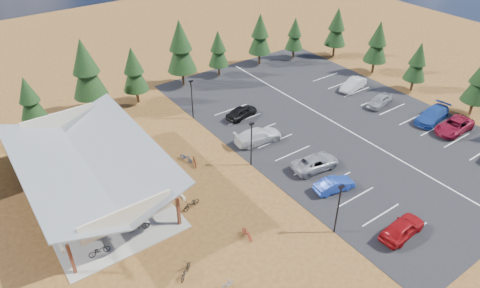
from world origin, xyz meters
TOP-DOWN VIEW (x-y plane):
  - ground at (0.00, 0.00)m, footprint 140.00×140.00m
  - asphalt_lot at (18.50, 3.00)m, footprint 27.00×44.00m
  - concrete_pad at (-10.00, 7.00)m, footprint 10.60×18.60m
  - bike_pavilion at (-10.00, 7.00)m, footprint 11.65×19.40m
  - lamp_post_0 at (5.00, -10.00)m, footprint 0.50×0.25m
  - lamp_post_1 at (5.00, 2.00)m, footprint 0.50×0.25m
  - lamp_post_2 at (5.00, 14.00)m, footprint 0.50×0.25m
  - trash_bin_0 at (-2.58, 3.21)m, footprint 0.60×0.60m
  - trash_bin_1 at (-3.67, 4.51)m, footprint 0.60×0.60m
  - pine_2 at (-11.42, 22.20)m, footprint 2.99×2.99m
  - pine_3 at (-4.40, 22.71)m, footprint 4.16×4.16m
  - pine_4 at (1.20, 21.88)m, footprint 3.30×3.30m
  - pine_5 at (8.62, 22.89)m, footprint 4.07×4.07m
  - pine_6 at (14.52, 22.71)m, footprint 2.96×2.96m
  - pine_7 at (22.03, 22.62)m, footprint 3.43×3.43m
  - pine_8 at (27.97, 21.34)m, footprint 2.86×2.86m
  - pine_11 at (33.66, 3.06)m, footprint 2.97×2.97m
  - pine_12 at (33.92, 10.12)m, footprint 3.38×3.38m
  - pine_13 at (33.94, 18.22)m, footprint 3.39×3.39m
  - bike_0 at (-12.38, -0.76)m, footprint 1.82×0.73m
  - bike_1 at (-10.81, 6.38)m, footprint 1.87×0.83m
  - bike_2 at (-11.02, 9.65)m, footprint 1.79×1.06m
  - bike_3 at (-10.93, 12.98)m, footprint 1.68×0.75m
  - bike_4 at (-8.68, -0.08)m, footprint 2.02×1.13m
  - bike_5 at (-8.49, 5.10)m, footprint 1.66×0.89m
  - bike_6 at (-7.28, 7.45)m, footprint 1.80×0.86m
  - bike_7 at (-8.20, 14.55)m, footprint 1.50×0.52m
  - bike_11 at (-1.50, -6.14)m, footprint 0.53×1.56m
  - bike_12 at (-7.73, -6.57)m, footprint 1.86×1.70m
  - bike_13 at (-5.86, -9.47)m, footprint 1.53×0.72m
  - bike_14 at (-0.19, 6.61)m, footprint 1.03×1.82m
  - bike_15 at (0.19, 5.45)m, footprint 0.90×1.60m
  - bike_16 at (-3.48, -0.18)m, footprint 2.01×1.13m
  - car_0 at (9.37, -13.58)m, footprint 4.86×2.24m
  - car_1 at (9.05, -6.04)m, footprint 4.31×2.19m
  - car_2 at (10.04, -2.38)m, footprint 5.43×2.97m
  - car_3 at (8.30, 5.04)m, footprint 5.84×2.97m
  - car_4 at (9.99, 10.65)m, footprint 4.60×2.50m
  - car_6 at (28.35, -6.62)m, footprint 5.61×2.77m
  - car_7 at (28.45, -3.63)m, footprint 5.96×3.12m
  - car_8 at (26.32, 2.68)m, footprint 4.49×2.44m
  - car_9 at (27.14, 7.88)m, footprint 4.86×2.47m

SIDE VIEW (x-z plane):
  - ground at x=0.00m, z-range 0.00..0.00m
  - asphalt_lot at x=18.50m, z-range 0.00..0.04m
  - concrete_pad at x=-10.00m, z-range 0.00..0.10m
  - bike_13 at x=-5.86m, z-range 0.00..0.88m
  - trash_bin_0 at x=-2.58m, z-range 0.00..0.90m
  - trash_bin_1 at x=-3.67m, z-range 0.00..0.90m
  - bike_14 at x=-0.19m, z-range 0.00..0.90m
  - bike_11 at x=-1.50m, z-range 0.00..0.93m
  - bike_15 at x=0.19m, z-range 0.00..0.93m
  - bike_12 at x=-7.73m, z-range 0.00..0.98m
  - bike_16 at x=-3.48m, z-range 0.00..1.00m
  - bike_7 at x=-8.20m, z-range 0.10..0.99m
  - bike_2 at x=-11.02m, z-range 0.10..0.99m
  - bike_6 at x=-7.28m, z-range 0.10..1.01m
  - bike_0 at x=-12.38m, z-range 0.10..1.04m
  - bike_5 at x=-8.49m, z-range 0.10..1.06m
  - bike_3 at x=-10.93m, z-range 0.10..1.08m
  - bike_4 at x=-8.68m, z-range 0.10..1.10m
  - bike_1 at x=-10.81m, z-range 0.10..1.18m
  - car_1 at x=9.05m, z-range 0.04..1.40m
  - car_2 at x=10.04m, z-range 0.04..1.48m
  - car_8 at x=26.32m, z-range 0.04..1.49m
  - car_4 at x=9.99m, z-range 0.04..1.52m
  - car_9 at x=27.14m, z-range 0.04..1.57m
  - car_6 at x=28.35m, z-range 0.04..1.57m
  - car_0 at x=9.37m, z-range 0.04..1.65m
  - car_3 at x=8.30m, z-range 0.04..1.66m
  - car_7 at x=28.45m, z-range 0.04..1.69m
  - lamp_post_0 at x=5.00m, z-range 0.41..5.55m
  - lamp_post_1 at x=5.00m, z-range 0.41..5.55m
  - lamp_post_2 at x=5.00m, z-range 0.41..5.55m
  - bike_pavilion at x=-10.00m, z-range 1.34..6.31m
  - pine_8 at x=27.97m, z-range 0.73..7.38m
  - pine_6 at x=14.52m, z-range 0.76..7.64m
  - pine_11 at x=33.66m, z-range 0.76..7.67m
  - pine_2 at x=-11.42m, z-range 0.76..7.72m
  - pine_4 at x=1.20m, z-range 0.85..8.54m
  - pine_12 at x=33.92m, z-range 0.87..8.73m
  - pine_13 at x=33.94m, z-range 0.87..8.77m
  - pine_7 at x=22.03m, z-range 0.88..8.88m
  - pine_5 at x=8.62m, z-range 1.05..10.52m
  - pine_3 at x=-4.40m, z-range 1.08..10.77m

